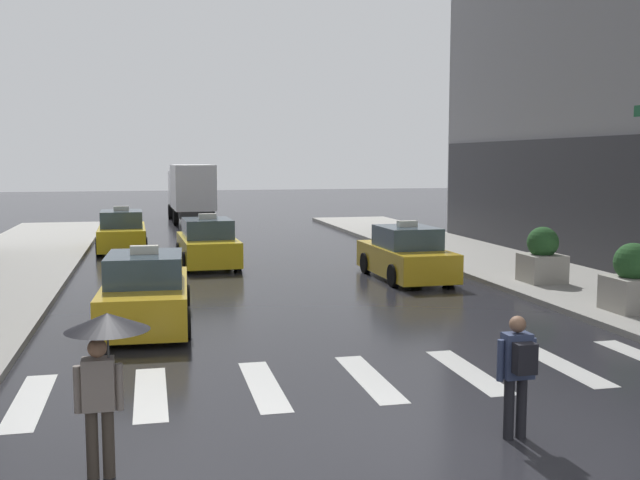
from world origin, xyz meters
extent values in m
plane|color=#26262B|center=(0.00, 0.00, 0.00)|extent=(160.00, 160.00, 0.00)
cube|color=silver|center=(-5.40, 3.00, 0.00)|extent=(0.50, 2.80, 0.01)
cube|color=silver|center=(-3.60, 3.00, 0.00)|extent=(0.50, 2.80, 0.01)
cube|color=silver|center=(-1.80, 3.00, 0.00)|extent=(0.50, 2.80, 0.01)
cube|color=silver|center=(0.00, 3.00, 0.00)|extent=(0.50, 2.80, 0.01)
cube|color=silver|center=(1.80, 3.00, 0.00)|extent=(0.50, 2.80, 0.01)
cube|color=silver|center=(3.60, 3.00, 0.00)|extent=(0.50, 2.80, 0.01)
cube|color=gold|center=(-3.68, 7.92, 0.56)|extent=(2.01, 4.58, 0.84)
cube|color=#384C5B|center=(-3.68, 7.82, 1.30)|extent=(1.70, 2.17, 0.64)
cube|color=silver|center=(-3.68, 7.82, 1.71)|extent=(0.61, 0.27, 0.18)
cylinder|color=black|center=(-4.47, 9.31, 0.33)|extent=(0.25, 0.67, 0.66)
cylinder|color=black|center=(-2.76, 9.23, 0.33)|extent=(0.25, 0.67, 0.66)
cylinder|color=black|center=(-4.60, 6.61, 0.33)|extent=(0.25, 0.67, 0.66)
cylinder|color=black|center=(-2.89, 6.53, 0.33)|extent=(0.25, 0.67, 0.66)
cube|color=#F2EAB2|center=(-4.20, 10.22, 0.60)|extent=(0.20, 0.05, 0.14)
cube|color=#F2EAB2|center=(-2.94, 10.16, 0.60)|extent=(0.20, 0.05, 0.14)
cube|color=gold|center=(4.12, 12.85, 0.56)|extent=(1.88, 4.53, 0.84)
cube|color=#384C5B|center=(4.12, 12.75, 1.30)|extent=(1.64, 2.13, 0.64)
cube|color=silver|center=(4.12, 12.75, 1.71)|extent=(0.60, 0.25, 0.18)
cylinder|color=black|center=(3.24, 14.18, 0.33)|extent=(0.23, 0.66, 0.66)
cylinder|color=black|center=(4.95, 14.21, 0.33)|extent=(0.23, 0.66, 0.66)
cylinder|color=black|center=(3.28, 11.48, 0.33)|extent=(0.23, 0.66, 0.66)
cylinder|color=black|center=(4.99, 11.51, 0.33)|extent=(0.23, 0.66, 0.66)
cube|color=#F2EAB2|center=(3.45, 15.11, 0.60)|extent=(0.20, 0.04, 0.14)
cube|color=#F2EAB2|center=(4.71, 15.13, 0.60)|extent=(0.20, 0.04, 0.14)
cube|color=yellow|center=(-1.62, 17.21, 0.56)|extent=(1.96, 4.56, 0.84)
cube|color=#384C5B|center=(-1.62, 17.11, 1.30)|extent=(1.68, 2.16, 0.64)
cube|color=silver|center=(-1.62, 17.11, 1.71)|extent=(0.61, 0.26, 0.18)
cylinder|color=black|center=(-2.53, 18.53, 0.33)|extent=(0.24, 0.67, 0.66)
cylinder|color=black|center=(-0.82, 18.59, 0.33)|extent=(0.24, 0.67, 0.66)
cylinder|color=black|center=(-2.43, 15.83, 0.33)|extent=(0.24, 0.67, 0.66)
cylinder|color=black|center=(-0.72, 15.89, 0.33)|extent=(0.24, 0.67, 0.66)
cube|color=#F2EAB2|center=(-2.33, 19.46, 0.60)|extent=(0.20, 0.05, 0.14)
cube|color=#F2EAB2|center=(-1.08, 19.50, 0.60)|extent=(0.20, 0.05, 0.14)
cube|color=yellow|center=(-4.67, 22.10, 0.56)|extent=(1.89, 4.54, 0.84)
cube|color=#384C5B|center=(-4.67, 22.00, 1.30)|extent=(1.64, 2.13, 0.64)
cube|color=silver|center=(-4.67, 22.00, 1.71)|extent=(0.60, 0.25, 0.18)
cylinder|color=black|center=(-5.55, 23.43, 0.33)|extent=(0.23, 0.66, 0.66)
cylinder|color=black|center=(-3.84, 23.47, 0.33)|extent=(0.23, 0.66, 0.66)
cylinder|color=black|center=(-5.50, 20.73, 0.33)|extent=(0.23, 0.66, 0.66)
cylinder|color=black|center=(-3.79, 20.77, 0.33)|extent=(0.23, 0.66, 0.66)
cube|color=#F2EAB2|center=(-5.35, 24.36, 0.60)|extent=(0.20, 0.04, 0.14)
cube|color=#F2EAB2|center=(-4.09, 24.38, 0.60)|extent=(0.20, 0.04, 0.14)
cube|color=#2D2D2D|center=(-1.20, 34.98, 0.65)|extent=(2.03, 6.66, 0.40)
cube|color=silver|center=(-1.32, 38.28, 1.90)|extent=(2.16, 1.87, 2.10)
cube|color=#384C5B|center=(-1.35, 39.20, 2.27)|extent=(1.89, 0.11, 0.95)
cube|color=silver|center=(-1.17, 34.08, 2.10)|extent=(2.37, 4.87, 2.50)
cylinder|color=black|center=(-2.31, 38.05, 0.45)|extent=(0.31, 0.91, 0.90)
cylinder|color=black|center=(-0.31, 38.12, 0.45)|extent=(0.31, 0.91, 0.90)
cylinder|color=black|center=(-2.15, 33.51, 0.45)|extent=(0.31, 0.91, 0.90)
cylinder|color=black|center=(-0.15, 33.58, 0.45)|extent=(0.31, 0.91, 0.90)
cylinder|color=#473D33|center=(-4.25, -0.09, 0.41)|extent=(0.14, 0.14, 0.82)
cylinder|color=#473D33|center=(-4.07, -0.09, 0.41)|extent=(0.14, 0.14, 0.82)
cube|color=gray|center=(-4.16, -0.09, 1.12)|extent=(0.36, 0.24, 0.60)
sphere|color=#9E7051|center=(-4.16, -0.09, 1.54)|extent=(0.22, 0.22, 0.22)
cylinder|color=gray|center=(-4.39, -0.09, 1.07)|extent=(0.09, 0.09, 0.55)
cylinder|color=gray|center=(-3.93, -0.09, 1.07)|extent=(0.09, 0.09, 0.55)
cylinder|color=#4C4C4C|center=(-4.04, -0.09, 1.42)|extent=(0.02, 0.02, 1.00)
cone|color=black|center=(-4.04, -0.09, 1.84)|extent=(0.96, 0.96, 0.20)
cylinder|color=black|center=(1.01, -0.03, 0.41)|extent=(0.14, 0.14, 0.82)
cylinder|color=black|center=(1.19, -0.03, 0.41)|extent=(0.14, 0.14, 0.82)
cube|color=#2D3856|center=(1.10, -0.03, 1.12)|extent=(0.36, 0.24, 0.60)
sphere|color=brown|center=(1.10, -0.03, 1.54)|extent=(0.22, 0.22, 0.22)
cylinder|color=#2D3856|center=(0.87, -0.03, 1.07)|extent=(0.09, 0.09, 0.55)
cylinder|color=#2D3856|center=(1.33, -0.03, 1.07)|extent=(0.09, 0.09, 0.55)
cube|color=black|center=(1.10, -0.25, 1.14)|extent=(0.28, 0.18, 0.40)
cube|color=#A8A399|center=(7.37, 6.29, 0.55)|extent=(1.10, 1.10, 0.80)
sphere|color=#285628|center=(7.37, 6.29, 1.30)|extent=(0.90, 0.90, 0.90)
cube|color=#A8A399|center=(7.44, 10.51, 0.55)|extent=(1.10, 1.10, 0.80)
sphere|color=#285628|center=(7.44, 10.51, 1.30)|extent=(0.90, 0.90, 0.90)
camera|label=1|loc=(-3.53, -8.72, 3.68)|focal=41.74mm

